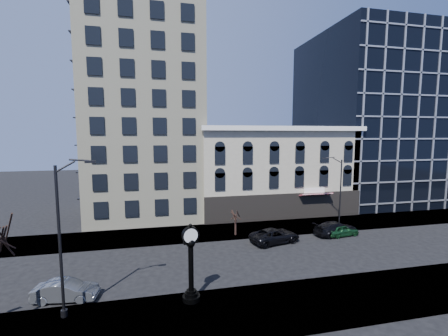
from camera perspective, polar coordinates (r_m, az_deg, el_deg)
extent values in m
plane|color=black|center=(28.18, -2.33, -17.40)|extent=(160.00, 160.00, 0.00)
cube|color=gray|center=(35.55, -4.64, -12.20)|extent=(160.00, 6.00, 0.12)
cube|color=gray|center=(21.22, 1.88, -25.76)|extent=(160.00, 6.00, 0.12)
cube|color=beige|center=(45.10, -14.74, 15.89)|extent=(15.00, 15.00, 38.00)
cube|color=#B7AE97|center=(44.89, 9.21, -0.60)|extent=(22.00, 10.00, 12.00)
cube|color=white|center=(39.80, 12.15, 7.41)|extent=(22.60, 0.80, 0.60)
cube|color=black|center=(41.04, 11.72, -7.26)|extent=(22.00, 0.30, 3.60)
cube|color=maroon|center=(42.01, 17.08, -4.86)|extent=(4.50, 1.18, 0.55)
cube|color=black|center=(59.10, 26.01, 8.26)|extent=(20.00, 20.00, 28.00)
cylinder|color=black|center=(22.33, -6.24, -23.36)|extent=(1.22, 1.22, 0.33)
cylinder|color=black|center=(22.19, -6.25, -22.74)|extent=(0.88, 0.88, 0.22)
cylinder|color=black|center=(22.10, -6.26, -22.29)|extent=(0.66, 0.66, 0.18)
cylinder|color=black|center=(21.35, -6.31, -18.32)|extent=(0.35, 0.35, 3.20)
sphere|color=black|center=(20.69, -6.37, -14.01)|extent=(0.62, 0.62, 0.62)
cube|color=black|center=(20.66, -6.38, -13.72)|extent=(1.02, 0.48, 0.28)
cylinder|color=black|center=(20.51, -6.39, -12.56)|extent=(1.20, 0.62, 1.15)
cylinder|color=white|center=(20.33, -6.33, -12.73)|extent=(0.95, 0.26, 0.97)
cylinder|color=white|center=(20.69, -6.45, -12.39)|extent=(0.95, 0.26, 0.97)
sphere|color=black|center=(20.31, -6.41, -10.79)|extent=(0.22, 0.22, 0.22)
cylinder|color=black|center=(21.08, -28.79, -12.42)|extent=(0.18, 0.18, 9.43)
cylinder|color=black|center=(22.86, -28.15, -23.19)|extent=(0.39, 0.39, 0.44)
cube|color=black|center=(19.80, -23.62, 1.12)|extent=(0.62, 0.30, 0.15)
cylinder|color=black|center=(38.54, 21.27, -4.68)|extent=(0.15, 0.15, 8.31)
cylinder|color=black|center=(39.46, 21.04, -10.34)|extent=(0.35, 0.35, 0.39)
cube|color=black|center=(37.63, 18.80, 1.77)|extent=(0.57, 0.39, 0.14)
cylinder|color=black|center=(34.27, 2.22, -10.78)|extent=(0.22, 0.22, 2.29)
imported|color=#595B60|center=(24.73, -27.90, -19.92)|extent=(4.35, 1.98, 1.38)
imported|color=black|center=(32.85, 9.67, -12.57)|extent=(5.81, 3.60, 1.50)
imported|color=black|center=(36.91, 20.53, -10.74)|extent=(5.54, 2.92, 1.53)
imported|color=#143F1E|center=(36.88, 21.46, -10.94)|extent=(4.12, 2.08, 1.34)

